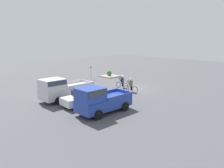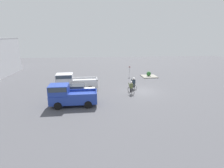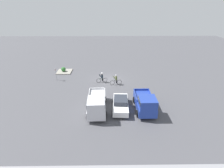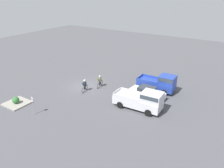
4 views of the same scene
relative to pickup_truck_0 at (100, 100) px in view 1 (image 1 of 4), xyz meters
name	(u,v)px [view 1 (image 1 of 4)]	position (x,y,z in m)	size (l,w,h in m)	color
ground_plane	(133,88)	(4.18, -8.97, -1.17)	(80.00, 80.00, 0.00)	#4C4C51
pickup_truck_0	(100,100)	(0.00, 0.00, 0.00)	(2.23, 4.88, 2.32)	#233D9E
sedan_0	(85,97)	(2.80, -0.56, -0.45)	(2.12, 4.44, 1.46)	white
pickup_truck_1	(63,89)	(5.58, 0.09, 0.00)	(2.38, 5.51, 2.31)	silver
cyclist_0	(122,81)	(5.32, -8.23, -0.33)	(1.72, 0.55, 1.66)	black
cyclist_1	(131,85)	(3.13, -7.38, -0.36)	(1.84, 0.55, 1.67)	black
fire_lane_sign	(91,71)	(12.77, -9.15, 0.11)	(0.06, 0.30, 2.11)	#9E9EA3
curb_island	(110,76)	(12.36, -12.73, -1.10)	(2.56, 2.61, 0.15)	gray
shrub	(109,73)	(12.47, -12.68, -0.62)	(0.81, 0.81, 0.81)	#337033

